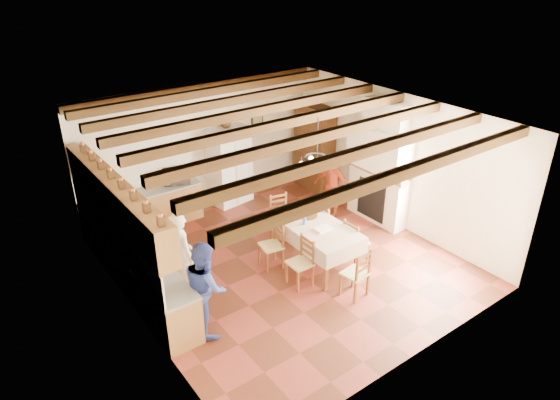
# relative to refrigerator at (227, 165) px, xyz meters

# --- Properties ---
(floor) EXTENTS (6.00, 6.50, 0.02)m
(floor) POSITION_rel_refrigerator_xyz_m (-0.55, -3.07, -0.96)
(floor) COLOR #4F2214
(floor) RESTS_ON ground
(ceiling) EXTENTS (6.00, 6.50, 0.02)m
(ceiling) POSITION_rel_refrigerator_xyz_m (-0.55, -3.07, 2.06)
(ceiling) COLOR silver
(ceiling) RESTS_ON ground
(wall_back) EXTENTS (6.00, 0.02, 3.00)m
(wall_back) POSITION_rel_refrigerator_xyz_m (-0.55, 0.19, 0.55)
(wall_back) COLOR beige
(wall_back) RESTS_ON ground
(wall_front) EXTENTS (6.00, 0.02, 3.00)m
(wall_front) POSITION_rel_refrigerator_xyz_m (-0.55, -6.33, 0.55)
(wall_front) COLOR beige
(wall_front) RESTS_ON ground
(wall_left) EXTENTS (0.02, 6.50, 3.00)m
(wall_left) POSITION_rel_refrigerator_xyz_m (-3.56, -3.07, 0.55)
(wall_left) COLOR beige
(wall_left) RESTS_ON ground
(wall_right) EXTENTS (0.02, 6.50, 3.00)m
(wall_right) POSITION_rel_refrigerator_xyz_m (2.46, -3.07, 0.55)
(wall_right) COLOR beige
(wall_right) RESTS_ON ground
(ceiling_beams) EXTENTS (6.00, 6.30, 0.16)m
(ceiling_beams) POSITION_rel_refrigerator_xyz_m (-0.55, -3.07, 1.96)
(ceiling_beams) COLOR #3D240E
(ceiling_beams) RESTS_ON ground
(lower_cabinets_left) EXTENTS (0.60, 4.30, 0.86)m
(lower_cabinets_left) POSITION_rel_refrigerator_xyz_m (-3.25, -2.02, -0.52)
(lower_cabinets_left) COLOR olive
(lower_cabinets_left) RESTS_ON ground
(lower_cabinets_back) EXTENTS (2.30, 0.60, 0.86)m
(lower_cabinets_back) POSITION_rel_refrigerator_xyz_m (-2.10, -0.12, -0.52)
(lower_cabinets_back) COLOR olive
(lower_cabinets_back) RESTS_ON ground
(countertop_left) EXTENTS (0.62, 4.30, 0.04)m
(countertop_left) POSITION_rel_refrigerator_xyz_m (-3.25, -2.02, -0.07)
(countertop_left) COLOR slate
(countertop_left) RESTS_ON lower_cabinets_left
(countertop_back) EXTENTS (2.34, 0.62, 0.04)m
(countertop_back) POSITION_rel_refrigerator_xyz_m (-2.10, -0.12, -0.07)
(countertop_back) COLOR slate
(countertop_back) RESTS_ON lower_cabinets_back
(backsplash_left) EXTENTS (0.03, 4.30, 0.60)m
(backsplash_left) POSITION_rel_refrigerator_xyz_m (-3.54, -2.02, 0.25)
(backsplash_left) COLOR white
(backsplash_left) RESTS_ON ground
(backsplash_back) EXTENTS (2.30, 0.03, 0.60)m
(backsplash_back) POSITION_rel_refrigerator_xyz_m (-2.10, 0.16, 0.25)
(backsplash_back) COLOR white
(backsplash_back) RESTS_ON ground
(upper_cabinets) EXTENTS (0.35, 4.20, 0.70)m
(upper_cabinets) POSITION_rel_refrigerator_xyz_m (-3.38, -2.02, 0.90)
(upper_cabinets) COLOR olive
(upper_cabinets) RESTS_ON ground
(fireplace) EXTENTS (0.56, 1.60, 2.80)m
(fireplace) POSITION_rel_refrigerator_xyz_m (2.17, -2.87, 0.45)
(fireplace) COLOR beige
(fireplace) RESTS_ON ground
(wall_picture) EXTENTS (0.34, 0.03, 0.42)m
(wall_picture) POSITION_rel_refrigerator_xyz_m (1.00, 0.16, 0.90)
(wall_picture) COLOR #312616
(wall_picture) RESTS_ON ground
(refrigerator) EXTENTS (1.05, 0.91, 1.91)m
(refrigerator) POSITION_rel_refrigerator_xyz_m (0.00, 0.00, 0.00)
(refrigerator) COLOR white
(refrigerator) RESTS_ON floor
(hutch) EXTENTS (0.53, 1.22, 2.20)m
(hutch) POSITION_rel_refrigerator_xyz_m (2.20, -0.66, 0.15)
(hutch) COLOR #3B1D10
(hutch) RESTS_ON floor
(dining_table) EXTENTS (1.05, 1.99, 0.86)m
(dining_table) POSITION_rel_refrigerator_xyz_m (-0.07, -3.38, -0.18)
(dining_table) COLOR beige
(dining_table) RESTS_ON floor
(chandelier) EXTENTS (0.47, 0.47, 0.03)m
(chandelier) POSITION_rel_refrigerator_xyz_m (-0.07, -3.38, 1.30)
(chandelier) COLOR black
(chandelier) RESTS_ON ground
(chair_left_near) EXTENTS (0.41, 0.43, 0.96)m
(chair_left_near) POSITION_rel_refrigerator_xyz_m (-0.76, -3.82, -0.47)
(chair_left_near) COLOR brown
(chair_left_near) RESTS_ON floor
(chair_left_far) EXTENTS (0.46, 0.48, 0.96)m
(chair_left_far) POSITION_rel_refrigerator_xyz_m (-0.84, -3.01, -0.47)
(chair_left_far) COLOR brown
(chair_left_far) RESTS_ON floor
(chair_right_near) EXTENTS (0.41, 0.43, 0.96)m
(chair_right_near) POSITION_rel_refrigerator_xyz_m (0.58, -3.90, -0.47)
(chair_right_near) COLOR brown
(chair_right_near) RESTS_ON floor
(chair_right_far) EXTENTS (0.45, 0.47, 0.96)m
(chair_right_far) POSITION_rel_refrigerator_xyz_m (0.62, -2.97, -0.47)
(chair_right_far) COLOR brown
(chair_right_far) RESTS_ON floor
(chair_end_near) EXTENTS (0.47, 0.45, 0.96)m
(chair_end_near) POSITION_rel_refrigerator_xyz_m (-0.17, -4.65, -0.47)
(chair_end_near) COLOR brown
(chair_end_near) RESTS_ON floor
(chair_end_far) EXTENTS (0.49, 0.48, 0.96)m
(chair_end_far) POSITION_rel_refrigerator_xyz_m (0.01, -2.19, -0.47)
(chair_end_far) COLOR brown
(chair_end_far) RESTS_ON floor
(person_man) EXTENTS (0.44, 0.64, 1.66)m
(person_man) POSITION_rel_refrigerator_xyz_m (-2.62, -2.82, -0.12)
(person_man) COLOR white
(person_man) RESTS_ON floor
(person_woman_blue) EXTENTS (0.76, 0.90, 1.63)m
(person_woman_blue) POSITION_rel_refrigerator_xyz_m (-2.73, -3.86, -0.14)
(person_woman_blue) COLOR #2E3E90
(person_woman_blue) RESTS_ON floor
(person_woman_red) EXTENTS (0.69, 0.94, 1.48)m
(person_woman_red) POSITION_rel_refrigerator_xyz_m (1.53, -2.08, -0.22)
(person_woman_red) COLOR #AF381C
(person_woman_red) RESTS_ON floor
(microwave) EXTENTS (0.68, 0.57, 0.32)m
(microwave) POSITION_rel_refrigerator_xyz_m (-1.41, -0.12, 0.11)
(microwave) COLOR silver
(microwave) RESTS_ON countertop_back
(fridge_vase) EXTENTS (0.28, 0.28, 0.27)m
(fridge_vase) POSITION_rel_refrigerator_xyz_m (0.00, 0.00, 1.09)
(fridge_vase) COLOR #3B1D10
(fridge_vase) RESTS_ON refrigerator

